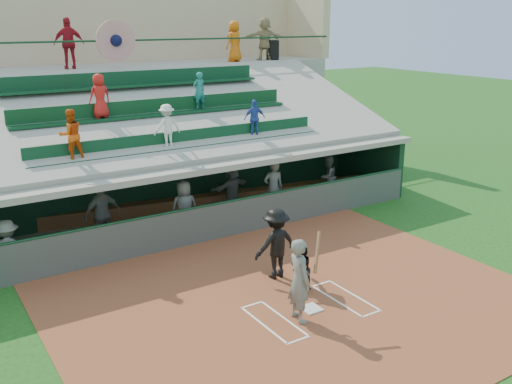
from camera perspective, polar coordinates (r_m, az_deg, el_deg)
ground at (r=13.35m, az=5.51°, el=-11.66°), size 100.00×100.00×0.00m
dirt_slab at (r=13.69m, az=4.20°, el=-10.80°), size 11.00×9.00×0.02m
home_plate at (r=13.33m, az=5.51°, el=-11.53°), size 0.43×0.43×0.03m
batters_box_chalk at (r=13.34m, az=5.51°, el=-11.57°), size 2.65×1.85×0.01m
dugout_floor at (r=18.63m, az=-7.34°, el=-3.14°), size 16.00×3.50×0.04m
concourse_slab at (r=24.16m, az=-14.49°, el=6.70°), size 20.00×3.00×4.60m
grandstand at (r=21.39m, az=-11.94°, el=5.49°), size 20.40×10.40×7.80m
batter_at_plate at (r=12.48m, az=4.37°, el=-8.75°), size 0.89×0.79×1.95m
catcher at (r=13.90m, az=4.55°, el=-7.66°), size 0.66×0.57×1.16m
home_umpire at (r=14.45m, az=2.01°, el=-5.16°), size 1.19×0.69×1.84m
dugout_bench at (r=19.55m, az=-9.08°, el=-1.46°), size 15.42×2.99×0.47m
dugout_player_a at (r=15.63m, az=-23.50°, el=-5.34°), size 1.13×0.83×1.57m
dugout_player_b at (r=17.02m, az=-15.11°, el=-2.10°), size 1.18×0.64×1.91m
dugout_player_c at (r=17.38m, az=-7.16°, el=-1.60°), size 0.91×0.67×1.70m
dugout_player_d at (r=19.18m, az=-2.42°, el=0.33°), size 1.66×0.84×1.71m
dugout_player_e at (r=18.92m, az=1.74°, el=0.38°), size 0.77×0.58×1.89m
dugout_player_f at (r=21.05m, az=7.17°, el=1.52°), size 0.90×0.79×1.57m
trash_bin at (r=26.31m, az=1.68°, el=14.01°), size 0.57×0.57×0.86m
concourse_staff_a at (r=22.44m, az=-18.20°, el=13.94°), size 1.13×0.60×1.84m
concourse_staff_b at (r=25.15m, az=-2.17°, el=14.82°), size 0.97×0.79×1.70m
concourse_staff_c at (r=26.12m, az=0.87°, el=15.09°), size 1.81×1.08×1.86m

